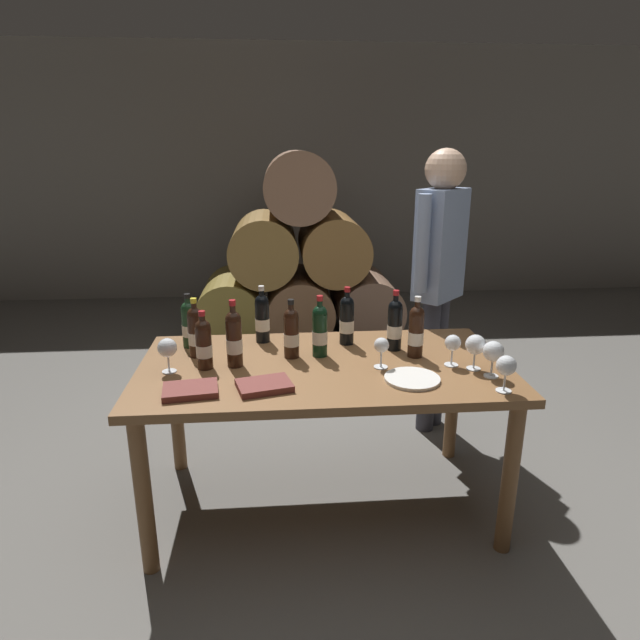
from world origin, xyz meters
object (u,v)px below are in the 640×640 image
wine_bottle_6 (204,343)px  wine_glass_0 (453,344)px  dining_table (323,382)px  wine_glass_4 (493,352)px  wine_glass_5 (475,345)px  wine_bottle_8 (347,319)px  sommelier_presenting (439,267)px  wine_glass_3 (506,366)px  wine_bottle_5 (189,324)px  wine_bottle_7 (395,324)px  leather_ledger (190,390)px  wine_glass_2 (167,349)px  tasting_notebook (264,386)px  wine_bottle_0 (196,331)px  wine_bottle_3 (234,338)px  wine_bottle_2 (262,318)px  wine_glass_1 (381,347)px  wine_bottle_4 (291,332)px  wine_bottle_9 (416,331)px  serving_plate (412,379)px  wine_bottle_1 (320,330)px

wine_bottle_6 → wine_glass_0: wine_bottle_6 is taller
dining_table → wine_glass_4: wine_glass_4 is taller
wine_glass_5 → wine_bottle_8: bearing=144.3°
sommelier_presenting → dining_table: bearing=-135.0°
wine_glass_3 → wine_glass_4: size_ratio=0.96×
wine_bottle_5 → wine_bottle_7: bearing=-6.9°
wine_bottle_8 → leather_ledger: wine_bottle_8 is taller
wine_glass_5 → sommelier_presenting: bearing=84.8°
wine_glass_2 → tasting_notebook: wine_glass_2 is taller
wine_bottle_0 → wine_bottle_3: size_ratio=0.92×
wine_bottle_2 → wine_glass_1: wine_bottle_2 is taller
dining_table → wine_glass_4: size_ratio=10.40×
leather_ledger → wine_bottle_5: bearing=90.4°
wine_glass_0 → wine_glass_2: size_ratio=0.93×
wine_bottle_4 → wine_glass_5: bearing=-14.9°
wine_bottle_4 → wine_glass_0: bearing=-12.8°
dining_table → wine_bottle_9: bearing=7.7°
wine_bottle_4 → wine_bottle_8: size_ratio=0.96×
wine_bottle_0 → sommelier_presenting: (1.35, 0.60, 0.16)m
wine_bottle_0 → wine_glass_2: size_ratio=1.82×
wine_bottle_0 → wine_bottle_2: size_ratio=0.97×
wine_glass_3 → wine_glass_1: bearing=147.4°
dining_table → wine_glass_1: size_ratio=11.84×
wine_bottle_4 → wine_bottle_9: wine_bottle_9 is taller
wine_bottle_2 → wine_glass_2: (-0.41, -0.37, -0.02)m
leather_ledger → sommelier_presenting: size_ratio=0.13×
wine_bottle_2 → serving_plate: bearing=-40.1°
wine_bottle_5 → tasting_notebook: wine_bottle_5 is taller
wine_bottle_5 → wine_glass_1: size_ratio=1.91×
wine_bottle_0 → wine_bottle_5: wine_bottle_0 is taller
tasting_notebook → dining_table: bearing=28.5°
wine_bottle_9 → wine_glass_0: size_ratio=2.01×
wine_bottle_1 → sommelier_presenting: sommelier_presenting is taller
wine_bottle_0 → wine_glass_0: (1.18, -0.22, -0.02)m
wine_glass_5 → wine_bottle_6: bearing=174.7°
wine_bottle_4 → wine_bottle_7: (0.51, 0.06, 0.01)m
wine_bottle_4 → wine_bottle_5: bearing=159.8°
wine_bottle_5 → wine_glass_5: (1.32, -0.40, -0.01)m
wine_bottle_7 → wine_bottle_3: bearing=-168.9°
wine_bottle_9 → wine_glass_3: bearing=-57.3°
wine_bottle_0 → tasting_notebook: (0.33, -0.40, -0.11)m
tasting_notebook → wine_bottle_4: bearing=55.9°
wine_bottle_5 → wine_bottle_6: wine_bottle_5 is taller
wine_bottle_5 → serving_plate: 1.14m
wine_bottle_0 → wine_bottle_1: size_ratio=0.96×
wine_bottle_7 → sommelier_presenting: bearing=56.8°
dining_table → wine_bottle_9: 0.50m
wine_glass_0 → sommelier_presenting: (0.17, 0.82, 0.18)m
wine_bottle_1 → wine_bottle_8: bearing=46.4°
wine_bottle_1 → wine_bottle_8: 0.22m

